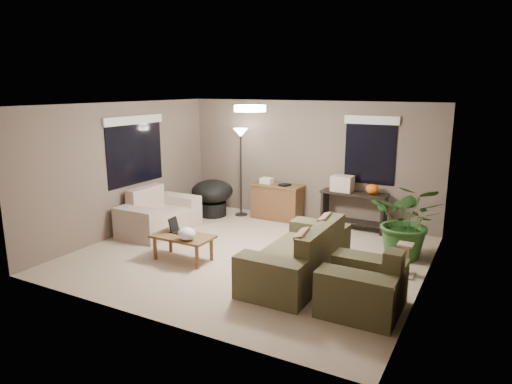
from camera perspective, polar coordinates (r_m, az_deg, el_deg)
The scene contains 20 objects.
room_shell at distance 7.43m, azimuth -0.73°, elevation 1.20°, with size 5.50×5.50×5.50m.
main_sofa at distance 6.85m, azimuth 5.55°, elevation -8.27°, with size 0.95×2.20×0.85m.
throw_pillows at distance 6.64m, azimuth 7.66°, elevation -5.75°, with size 0.29×1.37×0.47m.
loveseat at distance 9.14m, azimuth -12.12°, elevation -2.99°, with size 0.90×1.60×0.85m.
armchair at distance 6.02m, azimuth 13.30°, elevation -11.60°, with size 0.95×1.00×0.85m.
coffee_table at distance 7.54m, azimuth -9.14°, elevation -5.82°, with size 1.00×0.55×0.42m.
laptop at distance 7.68m, azimuth -9.72°, elevation -4.54°, with size 0.38×0.25×0.24m.
plastic_bag at distance 7.26m, azimuth -8.65°, elevation -5.19°, with size 0.29×0.26×0.20m, color white.
desk at distance 9.76m, azimuth 2.64°, elevation -1.19°, with size 1.10×0.50×0.75m.
desk_papers at distance 9.73m, azimuth 1.81°, elevation 1.32°, with size 0.70×0.28×0.12m.
console_table at distance 9.23m, azimuth 12.10°, elevation -1.93°, with size 1.30×0.40×0.75m.
pumpkin at distance 9.05m, azimuth 14.34°, elevation 0.34°, with size 0.24×0.24×0.20m, color orange.
cardboard_box at distance 9.19m, azimuth 10.74°, elevation 1.06°, with size 0.41×0.31×0.31m, color beige.
papasan_chair at distance 10.01m, azimuth -5.47°, elevation -0.37°, with size 0.96×0.96×0.80m.
floor_lamp at distance 9.82m, azimuth -1.93°, elevation 6.14°, with size 0.32×0.32×1.91m.
ceiling_fixture at distance 7.28m, azimuth -0.76°, elevation 10.40°, with size 0.50×0.50×0.10m, color white.
houseplant at distance 7.91m, azimuth 18.40°, elevation -4.39°, with size 1.15×1.28×1.00m, color #2D5923.
cat_scratching_post at distance 7.26m, azimuth 18.03°, elevation -8.28°, with size 0.32×0.32×0.50m.
window_left at distance 9.20m, azimuth -14.91°, elevation 6.41°, with size 0.05×1.56×1.33m.
window_back at distance 9.16m, azimuth 14.15°, elevation 6.45°, with size 1.06×0.05×1.33m.
Camera 1 is at (3.54, -6.35, 2.77)m, focal length 32.00 mm.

